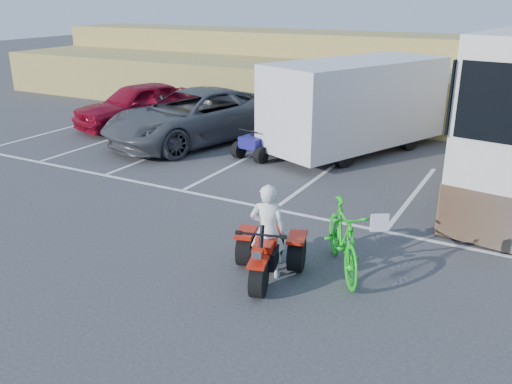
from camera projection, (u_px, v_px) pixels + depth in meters
The scene contains 11 objects.
ground at pixel (220, 248), 10.96m from camera, with size 100.00×100.00×0.00m, color #343437.
parking_stripes at pixel (333, 194), 13.92m from camera, with size 28.00×5.16×0.01m.
grass_embankment at pixel (412, 79), 23.23m from camera, with size 40.00×8.50×3.10m.
red_trike_atv at pixel (266, 279), 9.77m from camera, with size 1.28×1.70×1.11m, color #B01A0A, non-canonical shape.
rider at pixel (268, 231), 9.60m from camera, with size 0.64×0.42×1.76m, color white.
green_dirt_bike at pixel (343, 239), 9.82m from camera, with size 0.63×2.21×1.33m, color #14BF19.
grey_pickup at pixel (194, 116), 18.58m from camera, with size 2.99×6.47×1.80m, color #404247.
red_car at pixel (139, 105), 20.76m from camera, with size 2.01×5.00×1.71m, color maroon.
cargo_trailer at pixel (355, 103), 17.25m from camera, with size 4.73×6.71×2.91m.
quad_atv_blue at pixel (260, 157), 17.12m from camera, with size 1.11×1.49×0.97m, color navy, non-canonical shape.
quad_atv_green at pixel (331, 154), 17.41m from camera, with size 1.28×1.72×1.12m, color #135517, non-canonical shape.
Camera 1 is at (5.39, -8.34, 4.82)m, focal length 38.00 mm.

